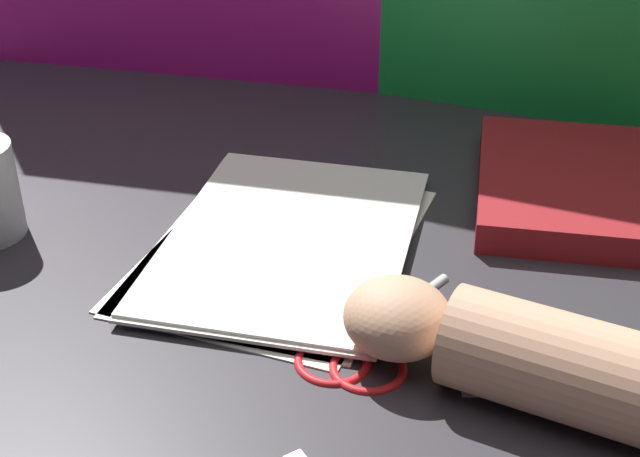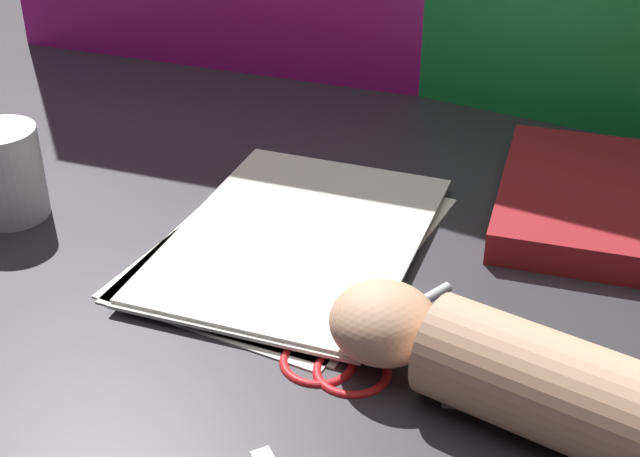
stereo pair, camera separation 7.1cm
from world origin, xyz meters
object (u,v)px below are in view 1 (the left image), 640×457
at_px(hand_forearm, 538,359).
at_px(book_closed, 570,185).
at_px(scissors, 359,343).
at_px(paper_stack, 284,241).

bearing_deg(hand_forearm, book_closed, 90.08).
bearing_deg(scissors, paper_stack, 131.25).
height_order(book_closed, scissors, book_closed).
relative_size(paper_stack, scissors, 1.82).
bearing_deg(book_closed, scissors, -114.65).
height_order(paper_stack, scissors, paper_stack).
distance_m(scissors, hand_forearm, 0.14).
distance_m(paper_stack, hand_forearm, 0.27).
height_order(paper_stack, book_closed, book_closed).
relative_size(scissors, hand_forearm, 0.61).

